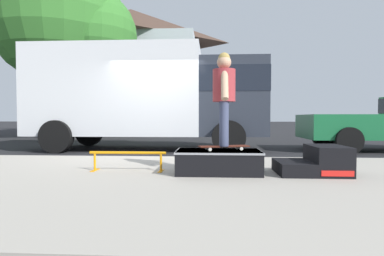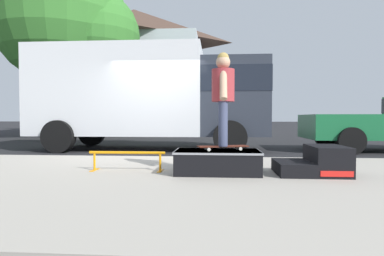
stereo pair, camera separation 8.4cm
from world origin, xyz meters
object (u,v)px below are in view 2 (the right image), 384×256
(box_truck, at_px, (152,94))
(grind_rail, at_px, (127,157))
(skate_box, at_px, (217,161))
(skateboard, at_px, (223,147))
(skater_kid, at_px, (223,91))
(street_tree_main, at_px, (69,23))
(kicker_ramp, at_px, (316,162))

(box_truck, bearing_deg, grind_rail, -83.44)
(skate_box, height_order, skateboard, skateboard)
(skater_kid, relative_size, box_truck, 0.21)
(skateboard, bearing_deg, street_tree_main, 126.37)
(skate_box, distance_m, grind_rail, 1.45)
(skate_box, bearing_deg, skateboard, 16.98)
(skate_box, xyz_separation_m, street_tree_main, (-6.63, 9.14, 4.92))
(box_truck, bearing_deg, kicker_ramp, -53.85)
(grind_rail, bearing_deg, skater_kid, -2.83)
(grind_rail, xyz_separation_m, street_tree_main, (-5.19, 9.04, 4.88))
(kicker_ramp, relative_size, grind_rail, 0.82)
(skater_kid, bearing_deg, kicker_ramp, -1.06)
(grind_rail, distance_m, skater_kid, 1.84)
(skater_kid, distance_m, box_truck, 5.14)
(skateboard, height_order, skater_kid, skater_kid)
(grind_rail, bearing_deg, box_truck, 96.56)
(kicker_ramp, xyz_separation_m, skateboard, (-1.40, 0.03, 0.23))
(skate_box, xyz_separation_m, skateboard, (0.08, 0.03, 0.22))
(skate_box, bearing_deg, grind_rail, 176.01)
(grind_rail, height_order, skateboard, skateboard)
(grind_rail, relative_size, box_truck, 0.18)
(street_tree_main, bearing_deg, skateboard, -53.63)
(skater_kid, relative_size, street_tree_main, 0.17)
(skateboard, xyz_separation_m, street_tree_main, (-6.71, 9.12, 4.70))
(box_truck, bearing_deg, skate_box, -67.33)
(skateboard, height_order, street_tree_main, street_tree_main)
(grind_rail, relative_size, street_tree_main, 0.15)
(box_truck, height_order, street_tree_main, street_tree_main)
(kicker_ramp, xyz_separation_m, street_tree_main, (-8.11, 9.14, 4.93))
(kicker_ramp, bearing_deg, skateboard, 178.94)
(skate_box, relative_size, skater_kid, 0.90)
(skateboard, relative_size, box_truck, 0.12)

